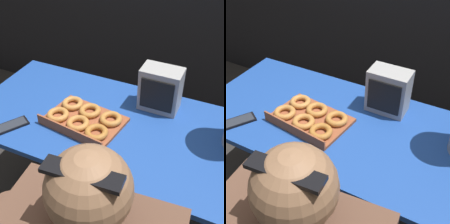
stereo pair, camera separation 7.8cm
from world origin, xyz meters
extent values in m
plane|color=#2D2B28|center=(0.00, 0.00, 0.00)|extent=(12.00, 12.00, 0.00)
cube|color=#1E479E|center=(0.00, 0.00, 0.73)|extent=(1.51, 0.68, 0.03)
cylinder|color=#ADADB2|center=(-0.71, 0.30, 0.36)|extent=(0.03, 0.03, 0.71)
cube|color=brown|center=(-0.17, -0.05, 0.75)|extent=(0.39, 0.29, 0.02)
cube|color=brown|center=(-0.19, -0.17, 0.77)|extent=(0.36, 0.05, 0.04)
torus|color=#C07D3B|center=(-0.29, -0.09, 0.77)|extent=(0.14, 0.14, 0.03)
torus|color=#BE7C3A|center=(-0.17, -0.11, 0.77)|extent=(0.15, 0.15, 0.03)
torus|color=#B26F2D|center=(-0.07, -0.13, 0.77)|extent=(0.11, 0.11, 0.03)
torus|color=#C4823F|center=(-0.27, 0.02, 0.77)|extent=(0.13, 0.13, 0.03)
torus|color=#BB7937|center=(-0.17, 0.00, 0.77)|extent=(0.15, 0.15, 0.03)
torus|color=#BA7836|center=(-0.05, -0.01, 0.77)|extent=(0.15, 0.15, 0.03)
cube|color=black|center=(-0.46, -0.22, 0.74)|extent=(0.14, 0.16, 0.01)
cube|color=#2D333D|center=(-0.46, -0.22, 0.75)|extent=(0.12, 0.14, 0.00)
cube|color=#9E9E9E|center=(0.11, 0.20, 0.85)|extent=(0.19, 0.12, 0.22)
cube|color=black|center=(0.11, 0.14, 0.85)|extent=(0.16, 0.01, 0.16)
sphere|color=#8E6647|center=(0.19, -0.64, 1.11)|extent=(0.21, 0.21, 0.21)
cube|color=black|center=(0.19, -0.67, 1.19)|extent=(0.18, 0.06, 0.01)
camera|label=1|loc=(0.42, -1.03, 1.69)|focal=50.00mm
camera|label=2|loc=(0.49, -1.00, 1.69)|focal=50.00mm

